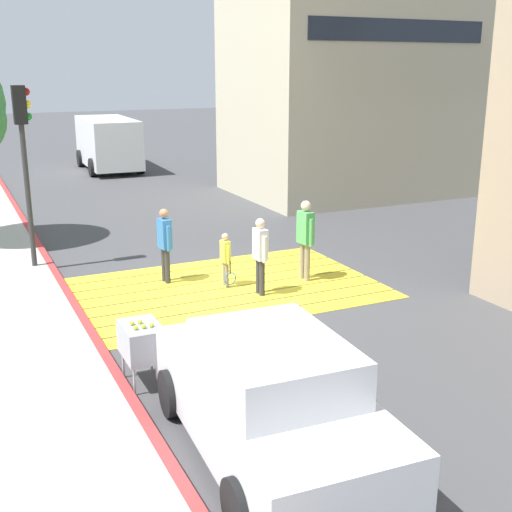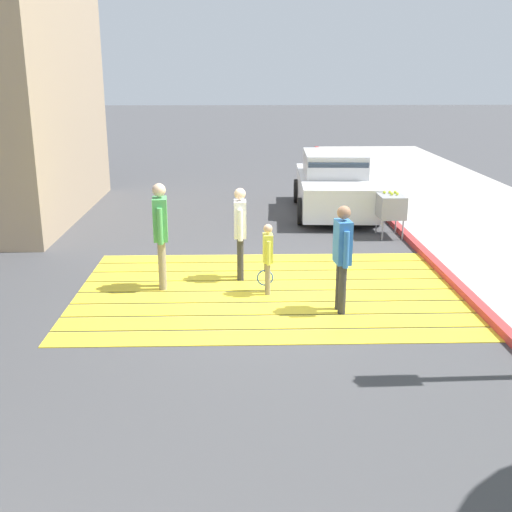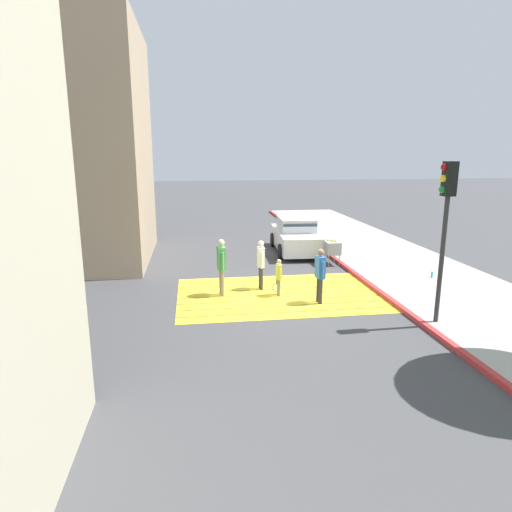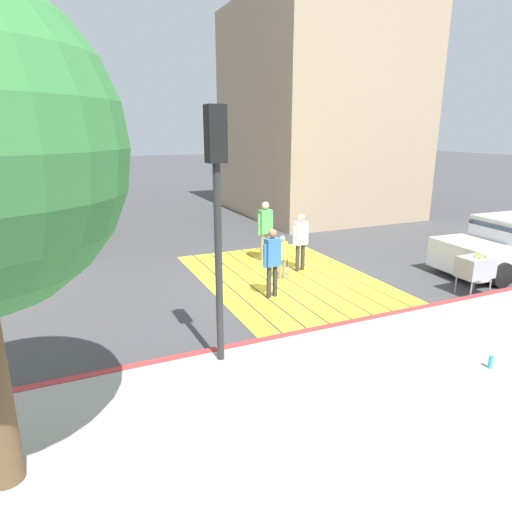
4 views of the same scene
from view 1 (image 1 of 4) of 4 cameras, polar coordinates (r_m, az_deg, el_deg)
name	(u,v)px [view 1 (image 1 of 4)]	position (r m, az deg, el deg)	size (l,w,h in m)	color
ground_plane	(228,288)	(14.44, -2.46, -2.78)	(120.00, 120.00, 0.00)	#424244
crosswalk_stripes	(228,288)	(14.44, -2.46, -2.76)	(6.40, 4.35, 0.01)	yellow
curb_painted	(75,308)	(13.57, -15.24, -4.31)	(0.16, 40.00, 0.13)	#BC3333
building_far_north	(348,49)	(25.41, 7.92, 17.17)	(8.00, 6.03, 10.44)	beige
car_parked_near_curb	(270,399)	(8.29, 1.18, -12.18)	(2.16, 4.39, 1.57)	white
van_down_street	(108,142)	(31.54, -12.57, 9.50)	(2.50, 5.27, 2.35)	silver
traffic_light_corner	(24,141)	(15.94, -19.31, 9.33)	(0.39, 0.28, 4.24)	#2D2D2D
tennis_ball_cart	(142,341)	(10.13, -9.79, -7.19)	(0.56, 0.80, 1.02)	#99999E
pedestrian_adult_lead	(260,251)	(13.74, 0.37, 0.44)	(0.21, 0.48, 1.65)	#333338
pedestrian_adult_trailing	(165,240)	(14.67, -7.84, 1.36)	(0.25, 0.49, 1.67)	#333338
pedestrian_adult_side	(305,234)	(14.71, 4.26, 1.86)	(0.27, 0.53, 1.82)	gray
pedestrian_child_with_racket	(226,257)	(14.34, -2.62, -0.11)	(0.28, 0.37, 1.20)	gray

